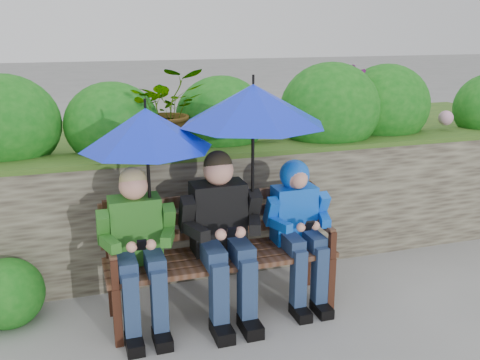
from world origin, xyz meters
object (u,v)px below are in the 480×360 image
object	(u,v)px
boy_middle	(222,229)
umbrella_left	(146,129)
park_bench	(219,246)
umbrella_right	(253,105)
boy_right	(298,220)
boy_left	(138,243)

from	to	relation	value
boy_middle	umbrella_left	world-z (taller)	umbrella_left
park_bench	umbrella_right	distance (m)	1.03
boy_right	umbrella_right	size ratio (longest dim) A/B	1.05
boy_left	boy_middle	size ratio (longest dim) A/B	0.94
umbrella_left	boy_middle	bearing A→B (deg)	-8.20
boy_left	park_bench	bearing A→B (deg)	7.35
boy_middle	boy_left	bearing A→B (deg)	179.31
boy_left	boy_right	xyz separation A→B (m)	(1.16, 0.02, 0.02)
park_bench	boy_left	size ratio (longest dim) A/B	1.46
park_bench	boy_middle	world-z (taller)	boy_middle
boy_middle	boy_right	distance (m)	0.58
umbrella_left	boy_left	bearing A→B (deg)	-148.10
park_bench	boy_middle	xyz separation A→B (m)	(0.00, -0.08, 0.15)
park_bench	boy_left	world-z (taller)	boy_left
boy_right	umbrella_left	world-z (taller)	umbrella_left
umbrella_left	boy_right	bearing A→B (deg)	-2.45
boy_left	boy_right	bearing A→B (deg)	0.82
umbrella_left	umbrella_right	bearing A→B (deg)	-4.08
umbrella_left	park_bench	bearing A→B (deg)	1.45
boy_left	boy_right	distance (m)	1.16
umbrella_right	park_bench	bearing A→B (deg)	164.81
boy_middle	park_bench	bearing A→B (deg)	92.83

